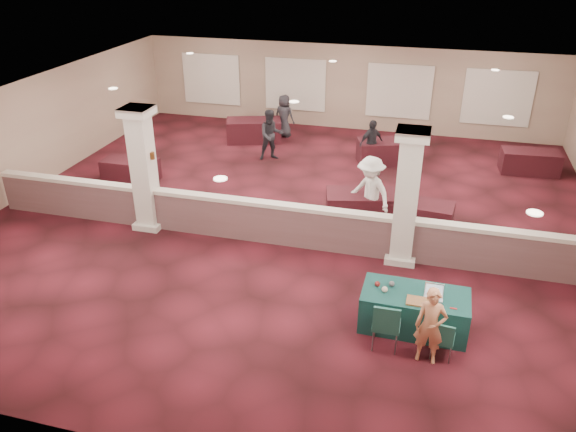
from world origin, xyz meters
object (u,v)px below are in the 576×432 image
(far_table_front_right, at_px, (419,215))
(attendee_d, at_px, (284,116))
(conf_chair_main, at_px, (443,337))
(conf_chair_side, at_px, (386,323))
(near_table, at_px, (414,310))
(far_table_front_left, at_px, (131,170))
(far_table_back_center, at_px, (387,152))
(attendee_b, at_px, (370,192))
(far_table_back_right, at_px, (530,162))
(woman, at_px, (430,326))
(attendee_c, at_px, (371,143))
(far_table_back_left, at_px, (254,130))
(attendee_a, at_px, (271,135))
(far_table_front_center, at_px, (363,207))

(far_table_front_right, bearing_deg, attendee_d, 131.06)
(conf_chair_main, bearing_deg, conf_chair_side, -174.13)
(near_table, height_order, far_table_front_right, near_table)
(conf_chair_side, distance_m, far_table_front_left, 10.36)
(far_table_back_center, distance_m, attendee_d, 4.40)
(conf_chair_side, distance_m, attendee_b, 4.91)
(far_table_back_right, distance_m, attendee_d, 8.65)
(conf_chair_main, height_order, attendee_b, attendee_b)
(conf_chair_side, distance_m, woman, 0.79)
(woman, xyz_separation_m, attendee_c, (-2.25, 9.18, 0.02))
(woman, bearing_deg, conf_chair_side, 176.00)
(near_table, relative_size, far_table_back_center, 1.06)
(conf_chair_main, xyz_separation_m, far_table_back_left, (-6.96, 10.44, -0.08))
(far_table_back_right, relative_size, attendee_a, 1.03)
(far_table_front_center, distance_m, attendee_d, 7.24)
(far_table_back_left, xyz_separation_m, attendee_d, (0.94, 0.77, 0.39))
(far_table_front_right, relative_size, attendee_a, 1.00)
(far_table_front_left, relative_size, attendee_b, 0.86)
(attendee_c, distance_m, attendee_d, 4.12)
(far_table_back_left, relative_size, attendee_d, 1.24)
(conf_chair_main, relative_size, attendee_d, 0.51)
(far_table_back_center, relative_size, far_table_back_right, 1.08)
(conf_chair_side, height_order, far_table_front_right, conf_chair_side)
(conf_chair_main, height_order, far_table_back_right, conf_chair_main)
(far_table_front_left, xyz_separation_m, far_table_front_right, (8.80, -0.83, 0.01))
(far_table_back_left, relative_size, attendee_b, 1.02)
(conf_chair_main, bearing_deg, attendee_c, 110.86)
(conf_chair_side, height_order, woman, woman)
(near_table, distance_m, far_table_front_center, 4.59)
(attendee_b, height_order, attendee_d, attendee_b)
(far_table_back_right, relative_size, attendee_b, 0.92)
(far_table_back_center, distance_m, attendee_a, 3.90)
(far_table_back_left, bearing_deg, near_table, -56.35)
(far_table_front_left, height_order, far_table_front_center, far_table_front_center)
(attendee_a, bearing_deg, far_table_back_right, -21.20)
(far_table_back_right, distance_m, attendee_c, 5.07)
(conf_chair_main, height_order, far_table_front_right, conf_chair_main)
(far_table_front_left, bearing_deg, far_table_back_left, 60.67)
(woman, bearing_deg, far_table_back_left, 125.07)
(conf_chair_main, height_order, attendee_a, attendee_a)
(far_table_front_left, distance_m, far_table_back_left, 5.18)
(far_table_back_left, bearing_deg, conf_chair_main, -56.29)
(conf_chair_main, relative_size, far_table_front_left, 0.49)
(far_table_back_right, distance_m, attendee_b, 6.77)
(far_table_front_left, xyz_separation_m, attendee_d, (3.48, 5.28, 0.45))
(far_table_front_left, xyz_separation_m, far_table_back_left, (2.54, 4.51, 0.06))
(far_table_back_left, relative_size, far_table_back_right, 1.11)
(attendee_c, bearing_deg, attendee_d, 103.81)
(far_table_back_right, bearing_deg, near_table, -108.67)
(far_table_back_left, height_order, attendee_a, attendee_a)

